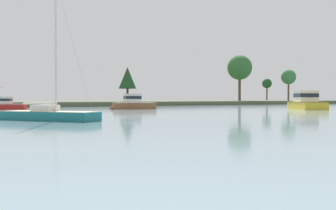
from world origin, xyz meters
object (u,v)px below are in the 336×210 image
Objects in this scene: sailboat_teal at (49,117)px; cruiser_wood at (130,105)px; mooring_buoy_yellow at (322,107)px; cruiser_yellow at (304,105)px.

cruiser_wood is at bearing 52.71° from sailboat_teal.
sailboat_teal is at bearing -127.29° from cruiser_wood.
cruiser_wood reaches higher than mooring_buoy_yellow.
cruiser_wood is at bearing 164.91° from mooring_buoy_yellow.
cruiser_yellow reaches higher than cruiser_wood.
mooring_buoy_yellow is (55.03, 14.84, -0.17)m from sailboat_teal.
cruiser_wood is 0.74× the size of cruiser_yellow.
cruiser_yellow reaches higher than mooring_buoy_yellow.
mooring_buoy_yellow is (11.05, 4.58, -0.63)m from cruiser_yellow.
sailboat_teal is 56.99m from mooring_buoy_yellow.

